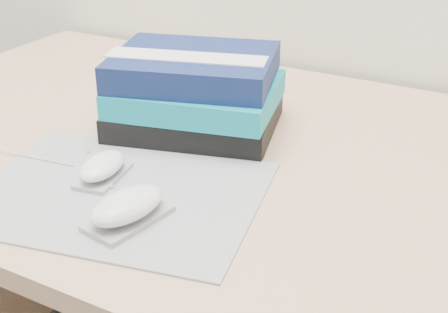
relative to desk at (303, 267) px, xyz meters
The scene contains 7 objects.
desk is the anchor object (origin of this frame).
mousepad 0.40m from the desk, 123.33° to the right, with size 0.38×0.30×0.00m, color gray.
mouse_rear 0.41m from the desk, 131.54° to the right, with size 0.07×0.10×0.04m.
mouse_front 0.43m from the desk, 110.29° to the right, with size 0.08×0.12×0.05m.
usb_cable 0.51m from the desk, 146.45° to the right, with size 0.00×0.00×0.20m, color silver.
book_stack 0.36m from the desk, behind, with size 0.31×0.27×0.13m.
pouch 0.36m from the desk, 160.28° to the left, with size 0.15×0.13×0.12m.
Camera 1 is at (0.30, 0.80, 1.16)m, focal length 50.00 mm.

